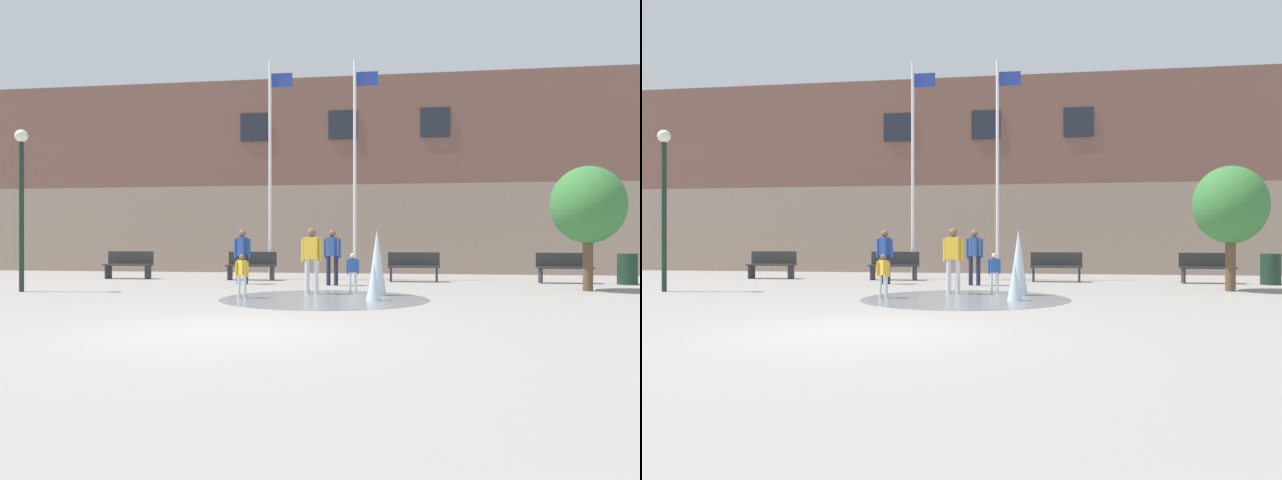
# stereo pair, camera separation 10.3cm
# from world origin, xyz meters

# --- Properties ---
(ground_plane) EXTENTS (100.00, 100.00, 0.00)m
(ground_plane) POSITION_xyz_m (0.00, 0.00, 0.00)
(ground_plane) COLOR gray
(library_building) EXTENTS (36.00, 6.05, 7.59)m
(library_building) POSITION_xyz_m (0.00, 18.19, 3.80)
(library_building) COLOR gray
(library_building) RESTS_ON ground
(splash_fountain) EXTENTS (4.64, 4.64, 1.56)m
(splash_fountain) POSITION_xyz_m (1.55, 5.56, 0.49)
(splash_fountain) COLOR gray
(splash_fountain) RESTS_ON ground
(park_bench_left_of_flagpoles) EXTENTS (1.60, 0.44, 0.91)m
(park_bench_left_of_flagpoles) POSITION_xyz_m (-6.69, 10.94, 0.48)
(park_bench_left_of_flagpoles) COLOR #28282D
(park_bench_left_of_flagpoles) RESTS_ON ground
(park_bench_under_left_flagpole) EXTENTS (1.60, 0.44, 0.91)m
(park_bench_under_left_flagpole) POSITION_xyz_m (-2.47, 10.92, 0.48)
(park_bench_under_left_flagpole) COLOR #28282D
(park_bench_under_left_flagpole) RESTS_ON ground
(park_bench_under_right_flagpole) EXTENTS (1.60, 0.44, 0.91)m
(park_bench_under_right_flagpole) POSITION_xyz_m (2.71, 10.92, 0.48)
(park_bench_under_right_flagpole) COLOR #28282D
(park_bench_under_right_flagpole) RESTS_ON ground
(park_bench_far_right) EXTENTS (1.60, 0.44, 0.91)m
(park_bench_far_right) POSITION_xyz_m (7.18, 10.93, 0.48)
(park_bench_far_right) COLOR #28282D
(park_bench_far_right) RESTS_ON ground
(child_running) EXTENTS (0.31, 0.19, 0.99)m
(child_running) POSITION_xyz_m (1.27, 6.39, 0.58)
(child_running) COLOR silver
(child_running) RESTS_ON ground
(teen_by_trashcan) EXTENTS (0.50, 0.27, 1.59)m
(teen_by_trashcan) POSITION_xyz_m (0.30, 6.16, 0.93)
(teen_by_trashcan) COLOR silver
(teen_by_trashcan) RESTS_ON ground
(child_with_pink_shirt) EXTENTS (0.31, 0.23, 0.99)m
(child_with_pink_shirt) POSITION_xyz_m (-1.09, 4.96, 0.58)
(child_with_pink_shirt) COLOR silver
(child_with_pink_shirt) RESTS_ON ground
(adult_in_red) EXTENTS (0.50, 0.37, 1.59)m
(adult_in_red) POSITION_xyz_m (0.42, 9.01, 0.93)
(adult_in_red) COLOR #1E233D
(adult_in_red) RESTS_ON ground
(adult_near_bench) EXTENTS (0.50, 0.37, 1.59)m
(adult_near_bench) POSITION_xyz_m (-2.26, 9.10, 0.93)
(adult_near_bench) COLOR #1E233D
(adult_near_bench) RESTS_ON ground
(flagpole_left) EXTENTS (0.80, 0.10, 7.17)m
(flagpole_left) POSITION_xyz_m (-1.94, 11.39, 3.82)
(flagpole_left) COLOR silver
(flagpole_left) RESTS_ON ground
(flagpole_right) EXTENTS (0.80, 0.10, 7.11)m
(flagpole_right) POSITION_xyz_m (0.86, 11.39, 3.79)
(flagpole_right) COLOR silver
(flagpole_right) RESTS_ON ground
(lamp_post_left_lane) EXTENTS (0.32, 0.32, 4.08)m
(lamp_post_left_lane) POSITION_xyz_m (-7.03, 5.72, 2.65)
(lamp_post_left_lane) COLOR #192D23
(lamp_post_left_lane) RESTS_ON ground
(trash_can) EXTENTS (0.56, 0.56, 0.90)m
(trash_can) POSITION_xyz_m (8.86, 10.63, 0.45)
(trash_can) COLOR #193323
(trash_can) RESTS_ON ground
(street_tree_near_building) EXTENTS (1.86, 1.86, 3.19)m
(street_tree_near_building) POSITION_xyz_m (7.12, 8.11, 2.19)
(street_tree_near_building) COLOR brown
(street_tree_near_building) RESTS_ON ground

